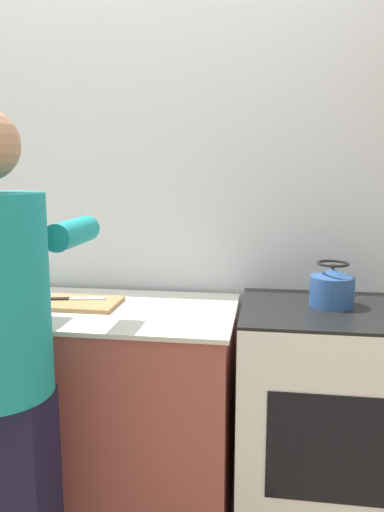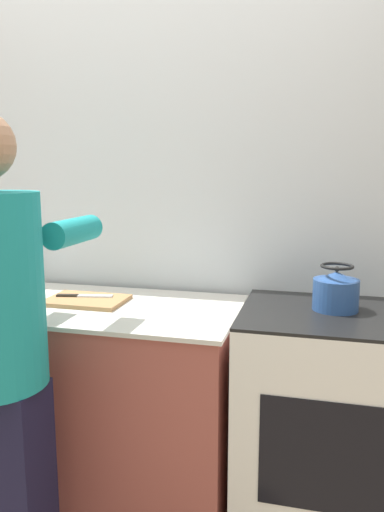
{
  "view_description": "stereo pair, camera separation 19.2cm",
  "coord_description": "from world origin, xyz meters",
  "px_view_note": "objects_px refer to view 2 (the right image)",
  "views": [
    {
      "loc": [
        0.6,
        -1.65,
        1.47
      ],
      "look_at": [
        0.32,
        0.22,
        1.14
      ],
      "focal_mm": 35.0,
      "sensor_mm": 36.0,
      "label": 1
    },
    {
      "loc": [
        0.79,
        -1.61,
        1.47
      ],
      "look_at": [
        0.32,
        0.22,
        1.14
      ],
      "focal_mm": 35.0,
      "sensor_mm": 36.0,
      "label": 2
    }
  ],
  "objects_px": {
    "cutting_board": "(86,300)",
    "canister_jar": "(1,272)",
    "kettle": "(336,291)",
    "oven": "(332,428)",
    "knife": "(83,296)"
  },
  "relations": [
    {
      "from": "kettle",
      "to": "canister_jar",
      "type": "relative_size",
      "value": 1.27
    },
    {
      "from": "kettle",
      "to": "oven",
      "type": "bearing_deg",
      "value": -73.51
    },
    {
      "from": "oven",
      "to": "canister_jar",
      "type": "relative_size",
      "value": 6.71
    },
    {
      "from": "oven",
      "to": "kettle",
      "type": "height_order",
      "value": "kettle"
    },
    {
      "from": "knife",
      "to": "kettle",
      "type": "distance_m",
      "value": 1.09
    },
    {
      "from": "cutting_board",
      "to": "canister_jar",
      "type": "distance_m",
      "value": 0.59
    },
    {
      "from": "oven",
      "to": "canister_jar",
      "type": "distance_m",
      "value": 1.71
    },
    {
      "from": "oven",
      "to": "cutting_board",
      "type": "xyz_separation_m",
      "value": [
        -1.07,
        0.05,
        0.43
      ]
    },
    {
      "from": "canister_jar",
      "to": "knife",
      "type": "bearing_deg",
      "value": -17.03
    },
    {
      "from": "knife",
      "to": "canister_jar",
      "type": "relative_size",
      "value": 1.81
    },
    {
      "from": "cutting_board",
      "to": "canister_jar",
      "type": "bearing_deg",
      "value": 161.28
    },
    {
      "from": "canister_jar",
      "to": "cutting_board",
      "type": "bearing_deg",
      "value": -18.72
    },
    {
      "from": "cutting_board",
      "to": "knife",
      "type": "bearing_deg",
      "value": 136.99
    },
    {
      "from": "oven",
      "to": "knife",
      "type": "height_order",
      "value": "oven"
    },
    {
      "from": "kettle",
      "to": "canister_jar",
      "type": "bearing_deg",
      "value": 172.89
    }
  ]
}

